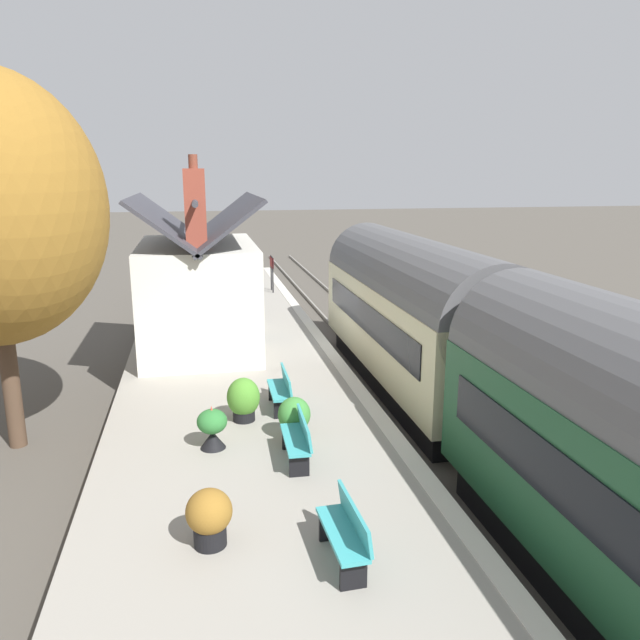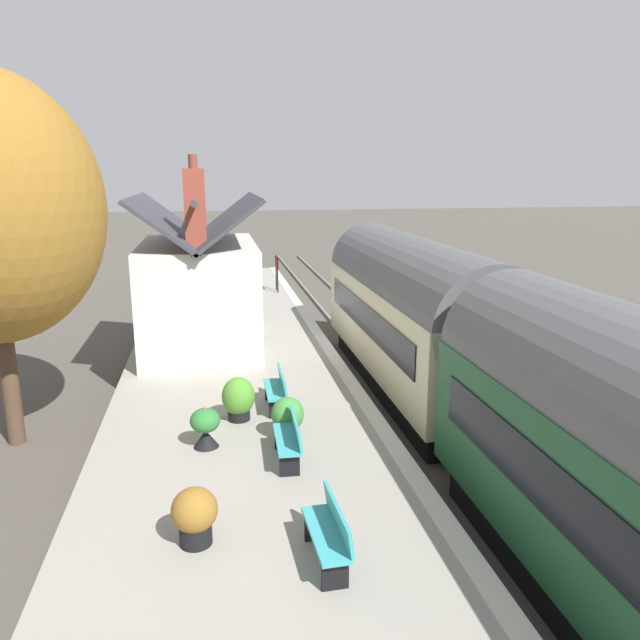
% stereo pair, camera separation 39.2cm
% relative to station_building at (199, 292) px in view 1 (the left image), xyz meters
% --- Properties ---
extents(ground_plane, '(160.00, 160.00, 0.00)m').
position_rel_station_building_xyz_m(ground_plane, '(-0.63, -4.95, -2.54)').
color(ground_plane, '#4C473F').
extents(platform, '(32.00, 6.05, 0.80)m').
position_rel_station_building_xyz_m(platform, '(-0.63, -0.92, -2.14)').
color(platform, gray).
rests_on(platform, ground).
extents(platform_edge_coping, '(32.00, 0.36, 0.02)m').
position_rel_station_building_xyz_m(platform_edge_coping, '(-0.63, -3.77, -1.73)').
color(platform_edge_coping, beige).
rests_on(platform_edge_coping, platform).
extents(rail_near, '(52.00, 0.08, 0.14)m').
position_rel_station_building_xyz_m(rail_near, '(-0.63, -6.57, -2.47)').
color(rail_near, gray).
rests_on(rail_near, ground).
extents(rail_far, '(52.00, 0.08, 0.14)m').
position_rel_station_building_xyz_m(rail_far, '(-0.63, -5.13, -2.47)').
color(rail_far, gray).
rests_on(rail_far, ground).
extents(station_building, '(5.76, 3.62, 5.69)m').
position_rel_station_building_xyz_m(station_building, '(0.00, 0.00, 0.00)').
color(station_building, silver).
rests_on(station_building, platform).
extents(bench_mid_platform, '(1.42, 0.49, 0.88)m').
position_rel_station_building_xyz_m(bench_mid_platform, '(-11.22, -1.80, -1.26)').
color(bench_mid_platform, teal).
rests_on(bench_mid_platform, platform).
extents(bench_by_lamp, '(1.41, 0.47, 0.88)m').
position_rel_station_building_xyz_m(bench_by_lamp, '(-8.12, -1.66, -1.26)').
color(bench_by_lamp, teal).
rests_on(bench_by_lamp, platform).
extents(bench_near_building, '(1.41, 0.45, 0.88)m').
position_rel_station_building_xyz_m(bench_near_building, '(-5.46, -1.72, -1.26)').
color(bench_near_building, teal).
rests_on(bench_near_building, platform).
extents(planter_bench_left, '(0.66, 0.66, 0.87)m').
position_rel_station_building_xyz_m(planter_bench_left, '(-7.08, -1.75, -1.28)').
color(planter_bench_left, gray).
rests_on(planter_bench_left, platform).
extents(planter_edge_near, '(0.47, 0.47, 0.76)m').
position_rel_station_building_xyz_m(planter_edge_near, '(8.69, 0.51, -1.34)').
color(planter_edge_near, gray).
rests_on(planter_edge_near, platform).
extents(planter_by_door, '(0.71, 0.71, 0.96)m').
position_rel_station_building_xyz_m(planter_by_door, '(-5.97, -0.82, -1.25)').
color(planter_by_door, black).
rests_on(planter_by_door, platform).
extents(planter_under_sign, '(0.67, 0.67, 0.87)m').
position_rel_station_building_xyz_m(planter_under_sign, '(-10.45, 0.02, -1.27)').
color(planter_under_sign, black).
rests_on(planter_under_sign, platform).
extents(planter_corner_building, '(0.59, 0.59, 0.87)m').
position_rel_station_building_xyz_m(planter_corner_building, '(-7.21, -0.12, -1.32)').
color(planter_corner_building, black).
rests_on(planter_corner_building, platform).
extents(station_sign_board, '(0.96, 0.06, 1.57)m').
position_rel_station_building_xyz_m(station_sign_board, '(8.48, -3.24, -0.55)').
color(station_sign_board, black).
rests_on(station_sign_board, platform).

